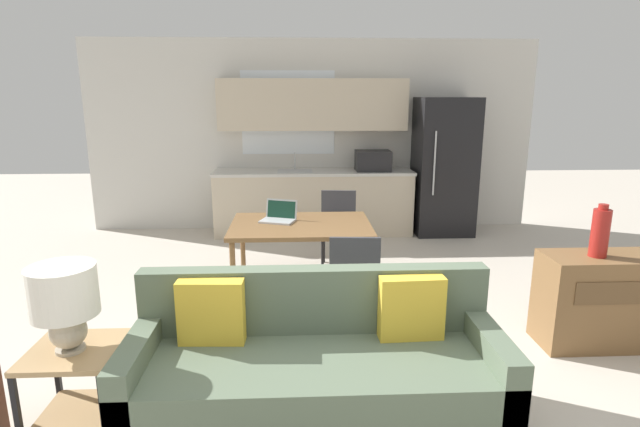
% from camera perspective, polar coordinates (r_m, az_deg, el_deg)
% --- Properties ---
extents(ground_plane, '(20.00, 20.00, 0.00)m').
position_cam_1_polar(ground_plane, '(3.29, 2.08, -22.79)').
color(ground_plane, beige).
extents(wall_back, '(6.40, 0.07, 2.70)m').
position_cam_1_polar(wall_back, '(7.30, -0.92, 8.87)').
color(wall_back, silver).
rests_on(wall_back, ground_plane).
extents(kitchen_counter, '(2.78, 0.65, 2.15)m').
position_cam_1_polar(kitchen_counter, '(7.06, -0.63, 4.53)').
color(kitchen_counter, beige).
rests_on(kitchen_counter, ground_plane).
extents(refrigerator, '(0.80, 0.73, 1.90)m').
position_cam_1_polar(refrigerator, '(7.24, 13.98, 5.22)').
color(refrigerator, black).
rests_on(refrigerator, ground_plane).
extents(dining_table, '(1.34, 0.96, 0.73)m').
position_cam_1_polar(dining_table, '(4.82, -2.21, -1.89)').
color(dining_table, brown).
rests_on(dining_table, ground_plane).
extents(couch, '(2.19, 0.80, 0.88)m').
position_cam_1_polar(couch, '(3.15, -0.45, -16.93)').
color(couch, '#3D2D1E').
rests_on(couch, ground_plane).
extents(side_table, '(0.50, 0.50, 0.53)m').
position_cam_1_polar(side_table, '(3.35, -26.04, -16.31)').
color(side_table, tan).
rests_on(side_table, ground_plane).
extents(table_lamp, '(0.36, 0.36, 0.50)m').
position_cam_1_polar(table_lamp, '(3.13, -27.20, -8.65)').
color(table_lamp, '#B2A893').
rests_on(table_lamp, side_table).
extents(credenza, '(1.25, 0.43, 0.74)m').
position_cam_1_polar(credenza, '(4.63, 31.10, -8.45)').
color(credenza, brown).
rests_on(credenza, ground_plane).
extents(vase, '(0.13, 0.13, 0.41)m').
position_cam_1_polar(vase, '(4.32, 29.37, -1.89)').
color(vase, maroon).
rests_on(vase, credenza).
extents(dining_chair_far_right, '(0.46, 0.46, 0.86)m').
position_cam_1_polar(dining_chair_far_right, '(5.70, 2.10, -1.23)').
color(dining_chair_far_right, '#38383D').
rests_on(dining_chair_far_right, ground_plane).
extents(dining_chair_near_right, '(0.45, 0.45, 0.86)m').
position_cam_1_polar(dining_chair_near_right, '(4.11, 3.89, -7.17)').
color(dining_chair_near_right, '#38383D').
rests_on(dining_chair_near_right, ground_plane).
extents(laptop, '(0.39, 0.35, 0.20)m').
position_cam_1_polar(laptop, '(4.92, -4.68, -0.26)').
color(laptop, '#B7BABC').
rests_on(laptop, dining_table).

